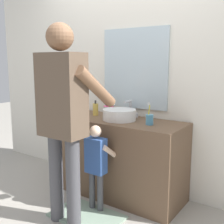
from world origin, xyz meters
name	(u,v)px	position (x,y,z in m)	size (l,w,h in m)	color
ground_plane	(103,206)	(0.00, 0.00, 0.00)	(14.00, 14.00, 0.00)	#9E998E
back_wall	(137,65)	(0.00, 0.62, 1.35)	(4.40, 0.10, 2.70)	silver
vanity_cabinet	(120,158)	(0.00, 0.30, 0.40)	(1.31, 0.54, 0.81)	brown
sink_basin	(119,114)	(0.00, 0.28, 0.86)	(0.33, 0.33, 0.11)	white
faucet	(130,109)	(0.00, 0.48, 0.89)	(0.18, 0.14, 0.18)	#B7BABF
toothbrush_cup	(150,119)	(0.35, 0.26, 0.86)	(0.07, 0.07, 0.21)	#4C8EB2
soap_bottle	(96,109)	(-0.36, 0.35, 0.87)	(0.06, 0.06, 0.16)	gold
bath_mat	(87,216)	(0.00, -0.25, 0.01)	(0.64, 0.40, 0.02)	gray
child_toddler	(96,161)	(0.00, -0.10, 0.49)	(0.25, 0.25, 0.82)	#47474C
adult_parent	(63,108)	(-0.10, -0.40, 1.01)	(0.52, 0.55, 1.69)	#47474C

